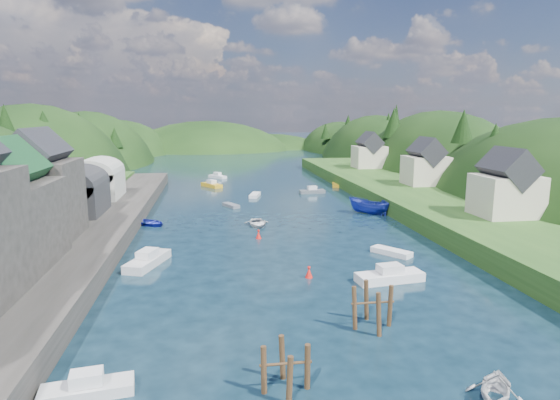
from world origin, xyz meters
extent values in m
plane|color=black|center=(0.00, 50.00, 0.00)|extent=(600.00, 600.00, 0.00)
ellipsoid|color=black|center=(-45.00, 75.00, -9.10)|extent=(44.00, 75.56, 52.00)
ellipsoid|color=black|center=(-45.00, 118.00, -8.43)|extent=(44.00, 75.56, 48.19)
ellipsoid|color=black|center=(-45.00, 160.00, -6.82)|extent=(44.00, 75.56, 39.00)
ellipsoid|color=black|center=(45.00, 75.00, -8.40)|extent=(36.00, 75.56, 48.00)
ellipsoid|color=black|center=(45.00, 118.00, -7.78)|extent=(36.00, 75.56, 44.49)
ellipsoid|color=black|center=(45.00, 160.00, -6.30)|extent=(36.00, 75.56, 36.00)
ellipsoid|color=black|center=(-10.00, 170.00, -10.00)|extent=(80.00, 60.00, 44.00)
ellipsoid|color=black|center=(18.00, 180.00, -12.00)|extent=(70.00, 56.00, 36.00)
cone|color=black|center=(-40.05, 49.69, 12.79)|extent=(4.18, 4.18, 7.09)
cone|color=black|center=(-38.51, 62.15, 12.57)|extent=(4.73, 4.73, 5.59)
cone|color=black|center=(-41.36, 71.51, 13.12)|extent=(4.34, 4.34, 7.04)
cone|color=black|center=(-39.78, 82.64, 8.26)|extent=(5.28, 5.28, 4.85)
cone|color=black|center=(-40.30, 92.82, 12.03)|extent=(4.77, 4.77, 5.98)
cone|color=black|center=(-33.54, 100.29, 8.66)|extent=(4.07, 4.07, 5.34)
cone|color=black|center=(-39.42, 117.24, 9.92)|extent=(4.56, 4.56, 8.43)
cone|color=black|center=(-40.57, 123.26, 8.29)|extent=(4.75, 4.75, 5.91)
cone|color=black|center=(-41.33, 134.57, 8.76)|extent=(4.27, 4.27, 6.82)
cone|color=black|center=(36.75, 40.13, 9.97)|extent=(5.29, 5.29, 6.69)
cone|color=black|center=(36.82, 50.14, 12.56)|extent=(4.07, 4.07, 6.14)
cone|color=black|center=(39.90, 59.06, 8.13)|extent=(3.40, 3.40, 5.72)
cone|color=black|center=(41.98, 74.86, 11.16)|extent=(4.94, 4.94, 8.26)
cone|color=black|center=(35.28, 79.01, 12.68)|extent=(5.25, 5.25, 7.27)
cone|color=black|center=(40.89, 91.42, 12.99)|extent=(3.36, 3.36, 9.05)
cone|color=black|center=(44.09, 104.99, 11.20)|extent=(4.57, 4.57, 8.08)
cone|color=black|center=(42.39, 117.21, 9.02)|extent=(3.59, 3.59, 6.17)
cone|color=black|center=(38.18, 126.63, 11.56)|extent=(4.14, 4.14, 5.94)
cone|color=black|center=(34.12, 141.69, 8.48)|extent=(3.83, 3.83, 5.65)
cube|color=#2D2B28|center=(-24.00, 20.00, 1.00)|extent=(12.00, 110.00, 2.00)
cube|color=#2D2B28|center=(-26.00, 12.00, 5.50)|extent=(8.00, 9.00, 7.00)
cube|color=#2D2B28|center=(-26.00, 21.00, 6.00)|extent=(7.00, 8.00, 8.00)
cube|color=black|center=(-26.00, 21.00, 10.84)|extent=(5.15, 8.32, 5.15)
cube|color=#2D2D30|center=(-26.00, 33.00, 4.00)|extent=(7.00, 9.00, 4.00)
cylinder|color=#2D2D30|center=(-26.00, 33.00, 6.00)|extent=(7.00, 9.00, 7.00)
cube|color=#B2B2A8|center=(-26.00, 45.00, 4.00)|extent=(7.00, 9.00, 4.00)
cylinder|color=#B2B2A8|center=(-26.00, 45.00, 6.00)|extent=(7.00, 9.00, 7.00)
cube|color=#234719|center=(25.00, 40.00, 1.20)|extent=(16.00, 120.00, 2.40)
cube|color=beige|center=(27.00, 22.00, 4.90)|extent=(7.00, 6.00, 5.00)
cube|color=black|center=(27.00, 22.00, 8.24)|extent=(5.15, 6.24, 5.15)
cube|color=beige|center=(29.00, 48.00, 4.90)|extent=(7.00, 6.00, 5.00)
cube|color=black|center=(29.00, 48.00, 8.24)|extent=(5.15, 6.24, 5.15)
cube|color=beige|center=(28.00, 75.00, 4.90)|extent=(7.00, 6.00, 5.00)
cube|color=black|center=(28.00, 75.00, 8.24)|extent=(5.15, 6.24, 5.15)
cylinder|color=#382314|center=(-3.70, -6.88, 1.02)|extent=(0.32, 0.32, 3.24)
cylinder|color=#382314|center=(-4.88, -5.69, 1.02)|extent=(0.32, 0.32, 3.24)
cylinder|color=#382314|center=(-6.06, -6.88, 1.02)|extent=(0.32, 0.32, 3.24)
cylinder|color=#382314|center=(-4.88, -8.06, 1.02)|extent=(0.32, 0.32, 3.24)
cylinder|color=#382314|center=(-4.88, -6.88, 1.59)|extent=(2.84, 0.16, 0.16)
cylinder|color=#382314|center=(3.57, -0.25, 1.23)|extent=(0.32, 0.32, 3.65)
cylinder|color=#382314|center=(2.30, 1.03, 1.23)|extent=(0.32, 0.32, 3.65)
cylinder|color=#382314|center=(1.02, -0.25, 1.23)|extent=(0.32, 0.32, 3.65)
cylinder|color=#382314|center=(2.30, -1.52, 1.23)|extent=(0.32, 0.32, 3.65)
cylinder|color=#382314|center=(2.30, -0.25, 1.83)|extent=(3.06, 0.16, 0.16)
cone|color=red|center=(0.04, 10.33, 0.45)|extent=(0.70, 0.70, 0.90)
sphere|color=red|center=(0.04, 10.33, 0.95)|extent=(0.30, 0.30, 0.30)
cone|color=red|center=(-3.11, 24.59, 0.45)|extent=(0.70, 0.70, 0.90)
sphere|color=red|center=(-3.11, 24.59, 0.95)|extent=(0.30, 0.30, 0.30)
cube|color=silver|center=(-14.98, 16.16, 0.40)|extent=(4.14, 6.61, 0.88)
cube|color=silver|center=(-14.98, 16.16, 1.23)|extent=(2.13, 2.57, 0.70)
imported|color=navy|center=(14.55, 36.13, 1.09)|extent=(6.36, 6.13, 2.48)
imported|color=silver|center=(-2.56, 31.19, 0.34)|extent=(3.46, 4.78, 0.98)
cube|color=white|center=(-7.06, 79.62, 0.30)|extent=(4.31, 4.66, 0.67)
cube|color=silver|center=(-7.06, 79.62, 1.02)|extent=(1.93, 1.99, 0.70)
cube|color=slate|center=(-5.51, 44.66, 0.24)|extent=(2.79, 3.96, 0.53)
cube|color=silver|center=(-15.35, -5.76, 0.30)|extent=(4.91, 2.20, 0.66)
cube|color=silver|center=(-15.35, -5.76, 1.01)|extent=(1.79, 1.31, 0.70)
cube|color=gold|center=(17.00, 63.37, 0.28)|extent=(2.49, 4.70, 0.63)
imported|color=#1B2399|center=(-16.69, 33.59, 0.33)|extent=(5.62, 5.57, 0.96)
cube|color=white|center=(6.97, 8.34, 0.38)|extent=(6.26, 2.75, 0.85)
cube|color=silver|center=(6.97, 8.34, 1.20)|extent=(2.28, 1.66, 0.70)
cube|color=#50565C|center=(10.26, 55.62, 0.30)|extent=(4.87, 1.90, 0.67)
cube|color=silver|center=(10.26, 55.62, 1.02)|extent=(1.74, 1.21, 0.70)
cube|color=gold|center=(-8.50, 66.17, 0.35)|extent=(4.45, 5.70, 0.78)
cube|color=silver|center=(-8.50, 66.17, 1.13)|extent=(2.11, 2.33, 0.70)
imported|color=silver|center=(5.76, -9.40, 0.81)|extent=(4.72, 4.81, 1.92)
cube|color=white|center=(10.20, 16.05, 0.28)|extent=(3.77, 4.36, 0.61)
cube|color=silver|center=(-0.80, 53.51, 0.28)|extent=(2.54, 4.63, 0.62)
camera|label=1|loc=(-8.57, -29.53, 14.70)|focal=30.00mm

